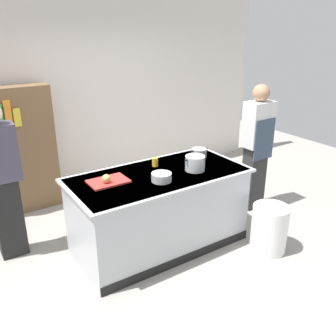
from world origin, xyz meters
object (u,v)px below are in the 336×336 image
Objects in this scene: onion at (106,179)px; sauce_pan at (199,153)px; trash_bin at (269,229)px; bookshelf at (13,152)px; person_guest at (2,179)px; mixing_bowl at (161,177)px; juice_cup at (155,162)px; stock_pot at (195,163)px; person_chef at (257,145)px.

onion is 1.31m from sauce_pan.
trash_bin is (0.28, -0.96, -0.68)m from sauce_pan.
trash_bin is at bearing -73.85° from sauce_pan.
bookshelf is at bearing 139.08° from sauce_pan.
person_guest reaches higher than bookshelf.
mixing_bowl is at bearing -24.35° from onion.
sauce_pan reaches higher than juice_cup.
onion is 0.36× the size of sauce_pan.
mixing_bowl is 1.67m from person_guest.
stock_pot is 1.24m from person_chef.
onion is 0.43× the size of mixing_bowl.
onion is at bearing -72.37° from bookshelf.
juice_cup is (0.68, 0.17, -0.02)m from onion.
onion is 0.57m from mixing_bowl.
person_guest reaches higher than sauce_pan.
stock_pot reaches higher than sauce_pan.
sauce_pan is 0.46× the size of trash_bin.
trash_bin is at bearing -48.18° from juice_cup.
sauce_pan reaches higher than mixing_bowl.
trash_bin is 0.32× the size of bookshelf.
sauce_pan is at bearing 85.27° from person_chef.
trash_bin is at bearing -50.32° from bookshelf.
juice_cup is 1.50m from trash_bin.
sauce_pan is 0.15× the size of person_chef.
sauce_pan is at bearing 66.22° from person_guest.
sauce_pan is at bearing 25.28° from mixing_bowl.
sauce_pan is 0.61m from juice_cup.
bookshelf is at bearing 154.06° from person_guest.
sauce_pan is at bearing -40.92° from bookshelf.
sauce_pan is at bearing 46.23° from stock_pot.
mixing_bowl is 0.12× the size of person_guest.
person_chef is at bearing 9.43° from mixing_bowl.
stock_pot is at bearing -51.25° from bookshelf.
mixing_bowl is at bearing 150.83° from trash_bin.
juice_cup is 0.18× the size of trash_bin.
person_chef is (1.21, 0.23, -0.07)m from stock_pot.
onion is 1.83m from bookshelf.
trash_bin is 3.39m from bookshelf.
sauce_pan is 0.15× the size of person_guest.
mixing_bowl is 0.44m from juice_cup.
person_guest is (-2.17, 0.57, -0.04)m from sauce_pan.
person_guest is at bearing 140.81° from onion.
onion reaches higher than sauce_pan.
onion is 0.17× the size of trash_bin.
onion is 0.32× the size of stock_pot.
juice_cup is (-0.61, 0.03, -0.00)m from sauce_pan.
mixing_bowl is 2.13× the size of juice_cup.
onion is at bearing -165.98° from juice_cup.
person_guest is (-1.86, 0.89, -0.07)m from stock_pot.
sauce_pan is 2.45m from bookshelf.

